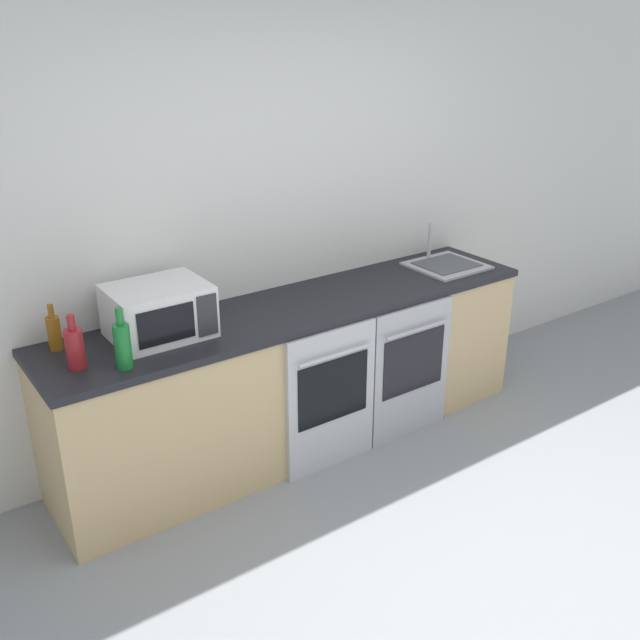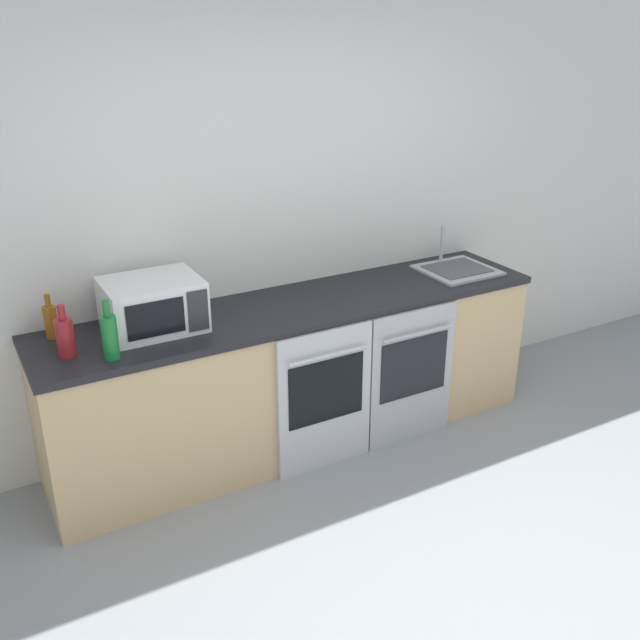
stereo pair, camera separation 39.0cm
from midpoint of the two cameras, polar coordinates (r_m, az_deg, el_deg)
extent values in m
plane|color=gray|center=(3.36, 12.47, -22.24)|extent=(16.00, 16.00, 0.00)
cube|color=silver|center=(4.13, -7.10, 8.04)|extent=(10.00, 0.06, 2.60)
cube|color=tan|center=(4.17, -4.29, -4.66)|extent=(2.90, 0.61, 0.84)
cube|color=black|center=(3.99, -4.48, 0.97)|extent=(2.92, 0.64, 0.04)
cube|color=#B7BABF|center=(3.93, -1.94, -6.48)|extent=(0.58, 0.03, 0.84)
cube|color=black|center=(3.89, -1.81, -5.73)|extent=(0.46, 0.01, 0.37)
cylinder|color=#B7BABF|center=(3.77, -1.66, -2.93)|extent=(0.47, 0.02, 0.02)
cube|color=#A8AAAF|center=(4.24, 4.70, -4.21)|extent=(0.58, 0.03, 0.84)
cube|color=black|center=(4.20, 4.89, -3.49)|extent=(0.46, 0.01, 0.37)
cylinder|color=#A8AAAF|center=(4.09, 5.19, -0.85)|extent=(0.47, 0.02, 0.02)
cube|color=silver|center=(3.67, -15.80, 0.66)|extent=(0.48, 0.38, 0.27)
cube|color=black|center=(3.48, -15.34, -0.48)|extent=(0.29, 0.01, 0.18)
cube|color=#2D2D33|center=(3.55, -12.12, 0.31)|extent=(0.11, 0.01, 0.21)
cylinder|color=maroon|center=(3.47, -22.11, -2.22)|extent=(0.09, 0.09, 0.19)
cylinder|color=maroon|center=(3.42, -22.42, -0.25)|extent=(0.04, 0.04, 0.07)
cylinder|color=#19722D|center=(3.39, -18.72, -2.09)|extent=(0.08, 0.08, 0.21)
cylinder|color=#19722D|center=(3.33, -19.04, 0.20)|extent=(0.03, 0.03, 0.08)
cylinder|color=#8C5114|center=(3.70, -23.37, -1.05)|extent=(0.07, 0.07, 0.17)
cylinder|color=#8C5114|center=(3.66, -23.65, 0.61)|extent=(0.03, 0.03, 0.06)
cube|color=#A8AAAF|center=(4.62, 7.72, 4.29)|extent=(0.44, 0.42, 0.01)
cube|color=#4C4F54|center=(4.61, 7.73, 4.42)|extent=(0.35, 0.30, 0.01)
cylinder|color=#A8AAAF|center=(4.70, 6.40, 6.29)|extent=(0.02, 0.02, 0.23)
camera|label=1|loc=(0.19, -92.72, -1.16)|focal=40.00mm
camera|label=2|loc=(0.19, 87.28, 1.16)|focal=40.00mm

